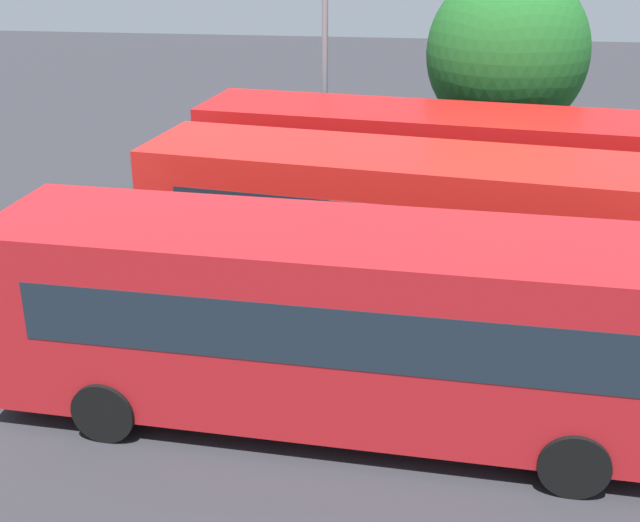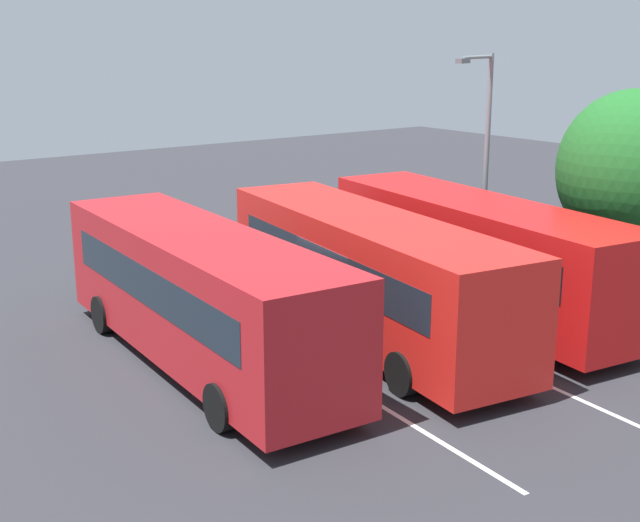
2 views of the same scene
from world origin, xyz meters
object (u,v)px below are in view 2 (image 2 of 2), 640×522
at_px(bus_far_left, 476,252).
at_px(bus_center_left, 368,272).
at_px(pedestrian, 184,247).
at_px(street_lamp, 484,149).
at_px(depot_tree, 632,171).
at_px(bus_center_right, 199,292).

distance_m(bus_far_left, bus_center_left, 3.64).
xyz_separation_m(pedestrian, street_lamp, (-4.84, -7.82, 2.88)).
height_order(pedestrian, depot_tree, depot_tree).
bearing_deg(bus_far_left, bus_center_left, 94.57).
relative_size(bus_center_left, street_lamp, 1.57).
relative_size(bus_center_right, street_lamp, 1.56).
height_order(bus_center_right, pedestrian, bus_center_right).
relative_size(bus_far_left, street_lamp, 1.57).
bearing_deg(depot_tree, bus_center_left, 74.07).
relative_size(bus_center_left, pedestrian, 5.94).
xyz_separation_m(street_lamp, depot_tree, (-4.61, -0.85, -0.18)).
relative_size(bus_center_right, depot_tree, 1.77).
distance_m(pedestrian, depot_tree, 13.11).
distance_m(bus_far_left, street_lamp, 4.59).
bearing_deg(pedestrian, bus_center_left, 42.67).
relative_size(bus_far_left, bus_center_left, 1.00).
xyz_separation_m(bus_center_left, bus_center_right, (0.95, 4.16, 0.00)).
bearing_deg(depot_tree, street_lamp, 10.39).
distance_m(pedestrian, street_lamp, 9.64).
bearing_deg(bus_far_left, pedestrian, 40.18).
height_order(bus_center_right, street_lamp, street_lamp).
relative_size(bus_far_left, pedestrian, 5.93).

